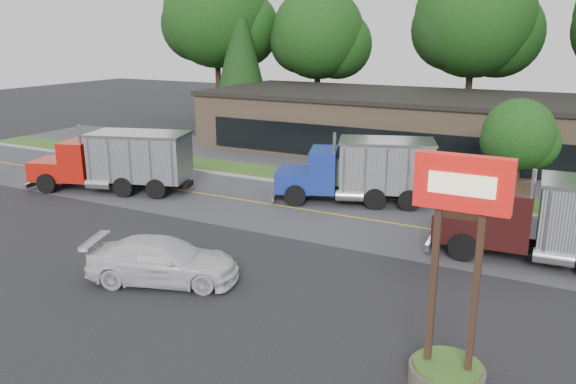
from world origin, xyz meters
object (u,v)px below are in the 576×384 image
(bilo_sign, at_px, (452,312))
(rally_car, at_px, (163,261))
(dump_truck_red, at_px, (119,160))
(dump_truck_blue, at_px, (364,169))

(bilo_sign, bearing_deg, rally_car, 171.44)
(dump_truck_red, height_order, rally_car, dump_truck_red)
(dump_truck_red, bearing_deg, rally_car, 122.51)
(dump_truck_blue, distance_m, rally_car, 12.89)
(bilo_sign, bearing_deg, dump_truck_blue, 117.92)
(rally_car, bearing_deg, dump_truck_blue, -33.93)
(bilo_sign, distance_m, rally_car, 10.57)
(dump_truck_red, relative_size, rally_car, 1.73)
(bilo_sign, bearing_deg, dump_truck_red, 154.08)
(dump_truck_red, bearing_deg, bilo_sign, 136.48)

